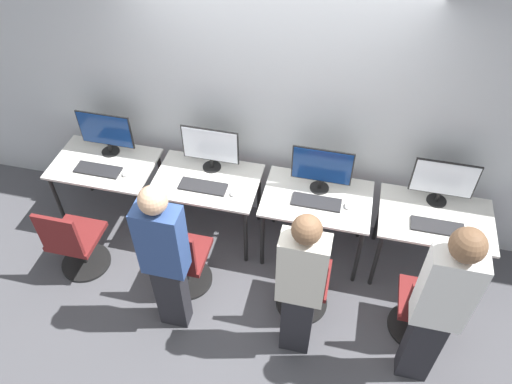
{
  "coord_description": "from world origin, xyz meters",
  "views": [
    {
      "loc": [
        0.72,
        -2.93,
        4.04
      ],
      "look_at": [
        0.0,
        0.14,
        0.9
      ],
      "focal_mm": 35.0,
      "sensor_mm": 36.0,
      "label": 1
    }
  ],
  "objects": [
    {
      "name": "desk_left",
      "position": [
        -0.54,
        0.34,
        0.66
      ],
      "size": [
        1.0,
        0.68,
        0.75
      ],
      "color": "silver",
      "rests_on": "ground_plane"
    },
    {
      "name": "keyboard_far_right",
      "position": [
        1.61,
        0.22,
        0.76
      ],
      "size": [
        0.45,
        0.17,
        0.02
      ],
      "color": "#262628",
      "rests_on": "desk_far_right"
    },
    {
      "name": "keyboard_left",
      "position": [
        -0.54,
        0.23,
        0.76
      ],
      "size": [
        0.45,
        0.17,
        0.02
      ],
      "color": "#262628",
      "rests_on": "desk_left"
    },
    {
      "name": "monitor_right",
      "position": [
        0.54,
        0.47,
        1.01
      ],
      "size": [
        0.56,
        0.18,
        0.47
      ],
      "color": "black",
      "rests_on": "desk_right"
    },
    {
      "name": "office_chair_far_right",
      "position": [
        1.58,
        -0.39,
        0.36
      ],
      "size": [
        0.48,
        0.48,
        0.89
      ],
      "color": "black",
      "rests_on": "ground_plane"
    },
    {
      "name": "office_chair_right",
      "position": [
        0.54,
        -0.37,
        0.36
      ],
      "size": [
        0.48,
        0.48,
        0.89
      ],
      "color": "black",
      "rests_on": "ground_plane"
    },
    {
      "name": "ground_plane",
      "position": [
        0.0,
        0.0,
        0.0
      ],
      "size": [
        20.0,
        20.0,
        0.0
      ],
      "primitive_type": "plane",
      "color": "#4C4C51"
    },
    {
      "name": "keyboard_far_left",
      "position": [
        -1.61,
        0.22,
        0.76
      ],
      "size": [
        0.45,
        0.17,
        0.02
      ],
      "color": "#262628",
      "rests_on": "desk_far_left"
    },
    {
      "name": "desk_far_left",
      "position": [
        -1.61,
        0.34,
        0.66
      ],
      "size": [
        1.0,
        0.68,
        0.75
      ],
      "color": "silver",
      "rests_on": "ground_plane"
    },
    {
      "name": "monitor_far_left",
      "position": [
        -1.61,
        0.51,
        1.01
      ],
      "size": [
        0.56,
        0.18,
        0.47
      ],
      "color": "black",
      "rests_on": "desk_far_left"
    },
    {
      "name": "person_left",
      "position": [
        -0.54,
        -0.74,
        0.9
      ],
      "size": [
        0.36,
        0.22,
        1.65
      ],
      "color": "#232328",
      "rests_on": "ground_plane"
    },
    {
      "name": "mouse_left",
      "position": [
        -0.23,
        0.21,
        0.77
      ],
      "size": [
        0.06,
        0.09,
        0.03
      ],
      "color": "silver",
      "rests_on": "desk_left"
    },
    {
      "name": "keyboard_right",
      "position": [
        0.54,
        0.27,
        0.76
      ],
      "size": [
        0.45,
        0.17,
        0.02
      ],
      "color": "#262628",
      "rests_on": "desk_right"
    },
    {
      "name": "monitor_left",
      "position": [
        -0.54,
        0.52,
        1.01
      ],
      "size": [
        0.56,
        0.18,
        0.47
      ],
      "color": "black",
      "rests_on": "desk_left"
    },
    {
      "name": "desk_far_right",
      "position": [
        1.61,
        0.34,
        0.66
      ],
      "size": [
        1.0,
        0.68,
        0.75
      ],
      "color": "silver",
      "rests_on": "ground_plane"
    },
    {
      "name": "office_chair_left",
      "position": [
        -0.58,
        -0.37,
        0.36
      ],
      "size": [
        0.48,
        0.48,
        0.89
      ],
      "color": "black",
      "rests_on": "ground_plane"
    },
    {
      "name": "office_chair_far_left",
      "position": [
        -1.63,
        -0.41,
        0.36
      ],
      "size": [
        0.48,
        0.48,
        0.89
      ],
      "color": "black",
      "rests_on": "ground_plane"
    },
    {
      "name": "mouse_far_left",
      "position": [
        -1.32,
        0.23,
        0.77
      ],
      "size": [
        0.06,
        0.09,
        0.03
      ],
      "color": "silver",
      "rests_on": "desk_far_left"
    },
    {
      "name": "mouse_far_right",
      "position": [
        1.92,
        0.2,
        0.77
      ],
      "size": [
        0.06,
        0.09,
        0.03
      ],
      "color": "silver",
      "rests_on": "desk_far_right"
    },
    {
      "name": "mouse_right",
      "position": [
        0.82,
        0.28,
        0.77
      ],
      "size": [
        0.06,
        0.09,
        0.03
      ],
      "color": "silver",
      "rests_on": "desk_right"
    },
    {
      "name": "person_right",
      "position": [
        0.55,
        -0.74,
        0.89
      ],
      "size": [
        0.36,
        0.21,
        1.63
      ],
      "color": "#232328",
      "rests_on": "ground_plane"
    },
    {
      "name": "person_far_right",
      "position": [
        1.54,
        -0.76,
        0.98
      ],
      "size": [
        0.36,
        0.23,
        1.78
      ],
      "color": "#232328",
      "rests_on": "ground_plane"
    },
    {
      "name": "wall_back",
      "position": [
        0.0,
        0.8,
        1.4
      ],
      "size": [
        12.0,
        0.05,
        2.8
      ],
      "color": "#B7BCC1",
      "rests_on": "ground_plane"
    },
    {
      "name": "monitor_far_right",
      "position": [
        1.61,
        0.55,
        1.01
      ],
      "size": [
        0.56,
        0.18,
        0.47
      ],
      "color": "black",
      "rests_on": "desk_far_right"
    },
    {
      "name": "desk_right",
      "position": [
        0.54,
        0.34,
        0.66
      ],
      "size": [
        1.0,
        0.68,
        0.75
      ],
      "color": "silver",
      "rests_on": "ground_plane"
    }
  ]
}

